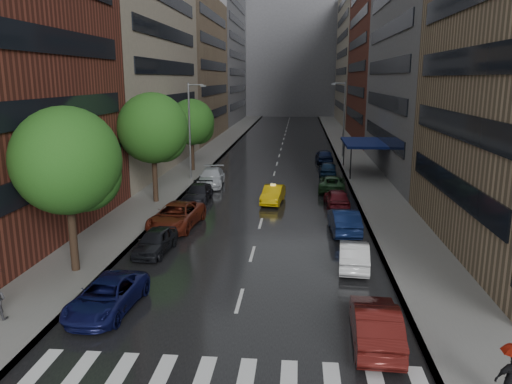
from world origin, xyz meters
TOP-DOWN VIEW (x-y plane):
  - ground at (0.00, 0.00)m, footprint 220.00×220.00m
  - road at (0.00, 50.00)m, footprint 14.00×140.00m
  - sidewalk_left at (-9.00, 50.00)m, footprint 4.00×140.00m
  - sidewalk_right at (9.00, 50.00)m, footprint 4.00×140.00m
  - crosswalk at (0.20, -2.00)m, footprint 13.15×2.80m
  - buildings_left at (-15.00, 58.79)m, footprint 8.00×108.00m
  - buildings_right at (15.00, 56.70)m, footprint 8.05×109.10m
  - building_far at (0.00, 118.00)m, footprint 40.00×14.00m
  - tree_near at (-8.60, 6.54)m, footprint 5.21×5.21m
  - tree_mid at (-8.60, 20.89)m, footprint 5.36×5.36m
  - tree_far at (-8.60, 34.60)m, footprint 4.71×4.71m
  - taxi at (0.52, 21.78)m, footprint 1.88×4.25m
  - parked_cars_left at (-5.40, 15.92)m, footprint 3.15×30.38m
  - parked_cars_right at (5.40, 21.79)m, footprint 2.61×45.13m
  - street_lamp_left at (-7.72, 30.00)m, footprint 1.74×0.22m
  - street_lamp_right at (7.72, 45.00)m, footprint 1.74×0.22m
  - awning at (8.98, 35.00)m, footprint 4.00×8.00m

SIDE VIEW (x-z plane):
  - ground at x=0.00m, z-range 0.00..0.00m
  - road at x=0.00m, z-range 0.00..0.01m
  - crosswalk at x=0.20m, z-range 0.01..0.02m
  - sidewalk_left at x=-9.00m, z-range 0.00..0.15m
  - sidewalk_right at x=9.00m, z-range 0.00..0.15m
  - taxi at x=0.52m, z-range 0.00..1.36m
  - parked_cars_left at x=-5.40m, z-range -0.06..1.53m
  - parked_cars_right at x=5.40m, z-range -0.05..1.53m
  - awning at x=8.98m, z-range 1.57..4.70m
  - street_lamp_left at x=-7.72m, z-range 0.39..9.39m
  - street_lamp_right at x=7.72m, z-range 0.39..9.39m
  - tree_far at x=-8.60m, z-range 1.38..8.89m
  - tree_near at x=-8.60m, z-range 1.53..9.84m
  - tree_mid at x=-8.60m, z-range 1.57..10.11m
  - buildings_right at x=15.00m, z-range -2.97..33.03m
  - buildings_left at x=-15.00m, z-range -3.01..34.99m
  - building_far at x=0.00m, z-range 0.00..32.00m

